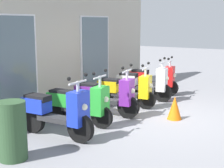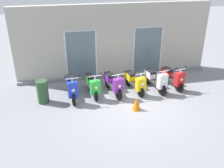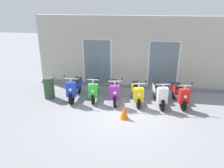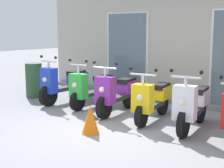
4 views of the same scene
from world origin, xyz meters
TOP-DOWN VIEW (x-y plane):
  - ground_plane at (0.00, 0.00)m, footprint 40.00×40.00m
  - storefront_facade at (0.00, 3.00)m, footprint 9.07×0.50m
  - scooter_blue at (-2.18, 1.05)m, footprint 0.57×1.64m
  - scooter_green at (-1.33, 1.19)m, footprint 0.55×1.57m
  - scooter_purple at (-0.47, 1.10)m, footprint 0.67×1.62m
  - scooter_yellow at (0.46, 1.12)m, footprint 0.68×1.55m
  - scooter_white at (1.38, 1.07)m, footprint 0.68×1.59m
  - scooter_red at (2.19, 1.17)m, footprint 0.65×1.50m
  - trash_bin at (-3.31, 0.95)m, footprint 0.44×0.44m
  - traffic_cone at (0.11, -0.34)m, footprint 0.32×0.32m

SIDE VIEW (x-z plane):
  - ground_plane at x=0.00m, z-range 0.00..0.00m
  - traffic_cone at x=0.11m, z-range 0.00..0.52m
  - scooter_yellow at x=0.46m, z-range -0.12..1.02m
  - scooter_red at x=2.19m, z-range -0.11..1.03m
  - scooter_green at x=-1.33m, z-range -0.13..1.05m
  - scooter_purple at x=-0.47m, z-range -0.14..1.07m
  - trash_bin at x=-3.31m, z-range 0.00..0.93m
  - scooter_white at x=1.38m, z-range -0.12..1.07m
  - scooter_blue at x=-2.18m, z-range -0.13..1.10m
  - storefront_facade at x=0.00m, z-range -0.06..3.32m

